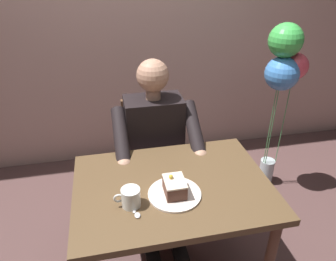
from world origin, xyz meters
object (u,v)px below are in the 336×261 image
object	(u,v)px
chair	(153,156)
coffee_cup	(131,197)
seated_person	(157,152)
balloon_display	(284,71)
dining_table	(173,199)
dessert_spoon	(137,210)
cake_slice	(175,187)

from	to	relation	value
chair	coffee_cup	xyz separation A→B (m)	(0.22, 0.75, 0.30)
seated_person	balloon_display	distance (m)	1.08
dining_table	dessert_spoon	size ratio (longest dim) A/B	6.78
cake_slice	coffee_cup	size ratio (longest dim) A/B	1.03
cake_slice	dessert_spoon	bearing A→B (deg)	20.37
seated_person	coffee_cup	xyz separation A→B (m)	(0.22, 0.58, 0.16)
chair	coffee_cup	distance (m)	0.84
seated_person	cake_slice	size ratio (longest dim) A/B	9.65
chair	dessert_spoon	xyz separation A→B (m)	(0.20, 0.79, 0.26)
cake_slice	balloon_display	distance (m)	1.30
dessert_spoon	balloon_display	xyz separation A→B (m)	(-1.18, -0.89, 0.27)
cake_slice	balloon_display	xyz separation A→B (m)	(-0.99, -0.82, 0.22)
dining_table	coffee_cup	xyz separation A→B (m)	(0.22, 0.11, 0.15)
seated_person	coffee_cup	distance (m)	0.64
dessert_spoon	balloon_display	size ratio (longest dim) A/B	0.11
coffee_cup	dessert_spoon	bearing A→B (deg)	114.80
seated_person	coffee_cup	size ratio (longest dim) A/B	9.94
seated_person	balloon_display	bearing A→B (deg)	-164.67
cake_slice	dessert_spoon	distance (m)	0.21
chair	dessert_spoon	world-z (taller)	chair
chair	cake_slice	world-z (taller)	chair
dining_table	balloon_display	distance (m)	1.28
chair	balloon_display	bearing A→B (deg)	-174.43
coffee_cup	dessert_spoon	xyz separation A→B (m)	(-0.02, 0.04, -0.04)
dining_table	coffee_cup	size ratio (longest dim) A/B	7.96
chair	seated_person	world-z (taller)	seated_person
chair	seated_person	distance (m)	0.22
chair	cake_slice	size ratio (longest dim) A/B	7.02
coffee_cup	balloon_display	size ratio (longest dim) A/B	0.09
cake_slice	dessert_spoon	xyz separation A→B (m)	(0.19, 0.07, -0.04)
dining_table	chair	distance (m)	0.66
coffee_cup	balloon_display	world-z (taller)	balloon_display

